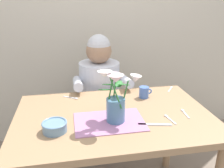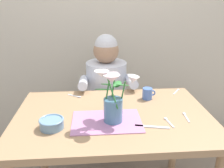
# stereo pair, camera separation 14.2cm
# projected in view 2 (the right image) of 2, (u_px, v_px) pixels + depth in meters

# --- Properties ---
(wood_panel_backdrop) EXTENTS (4.00, 0.10, 2.50)m
(wood_panel_backdrop) POSITION_uv_depth(u_px,v_px,m) (104.00, 15.00, 2.27)
(wood_panel_backdrop) COLOR beige
(wood_panel_backdrop) RESTS_ON ground_plane
(dining_table) EXTENTS (1.20, 0.80, 0.74)m
(dining_table) POSITION_uv_depth(u_px,v_px,m) (113.00, 128.00, 1.50)
(dining_table) COLOR #9E7A56
(dining_table) RESTS_ON ground_plane
(seated_person) EXTENTS (0.45, 0.47, 1.14)m
(seated_person) POSITION_uv_depth(u_px,v_px,m) (107.00, 99.00, 2.11)
(seated_person) COLOR #4C4C56
(seated_person) RESTS_ON ground_plane
(striped_placemat) EXTENTS (0.40, 0.28, 0.00)m
(striped_placemat) POSITION_uv_depth(u_px,v_px,m) (107.00, 121.00, 1.38)
(striped_placemat) COLOR #B275A3
(striped_placemat) RESTS_ON dining_table
(flower_vase) EXTENTS (0.26, 0.25, 0.31)m
(flower_vase) POSITION_uv_depth(u_px,v_px,m) (113.00, 98.00, 1.33)
(flower_vase) COLOR teal
(flower_vase) RESTS_ON dining_table
(ceramic_bowl) EXTENTS (0.14, 0.14, 0.06)m
(ceramic_bowl) POSITION_uv_depth(u_px,v_px,m) (52.00, 123.00, 1.31)
(ceramic_bowl) COLOR #6689A8
(ceramic_bowl) RESTS_ON dining_table
(dinner_knife) EXTENTS (0.19, 0.06, 0.00)m
(dinner_knife) POSITION_uv_depth(u_px,v_px,m) (152.00, 127.00, 1.32)
(dinner_knife) COLOR silver
(dinner_knife) RESTS_ON dining_table
(tea_cup) EXTENTS (0.09, 0.07, 0.08)m
(tea_cup) POSITION_uv_depth(u_px,v_px,m) (148.00, 94.00, 1.67)
(tea_cup) COLOR #476BB7
(tea_cup) RESTS_ON dining_table
(spoon_0) EXTENTS (0.03, 0.12, 0.01)m
(spoon_0) POSITION_uv_depth(u_px,v_px,m) (168.00, 121.00, 1.39)
(spoon_0) COLOR silver
(spoon_0) RESTS_ON dining_table
(spoon_1) EXTENTS (0.02, 0.12, 0.01)m
(spoon_1) POSITION_uv_depth(u_px,v_px,m) (185.00, 116.00, 1.45)
(spoon_1) COLOR silver
(spoon_1) RESTS_ON dining_table
(spoon_2) EXTENTS (0.11, 0.08, 0.01)m
(spoon_2) POSITION_uv_depth(u_px,v_px,m) (76.00, 96.00, 1.72)
(spoon_2) COLOR silver
(spoon_2) RESTS_ON dining_table
(spoon_3) EXTENTS (0.08, 0.10, 0.01)m
(spoon_3) POSITION_uv_depth(u_px,v_px,m) (177.00, 91.00, 1.82)
(spoon_3) COLOR silver
(spoon_3) RESTS_ON dining_table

